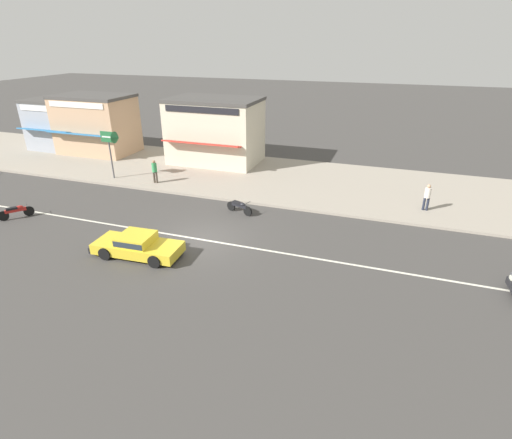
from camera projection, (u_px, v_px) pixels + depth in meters
ground_plane at (202, 240)px, 20.18m from camera, size 160.00×160.00×0.00m
lane_centre_stripe at (202, 240)px, 20.18m from camera, size 50.40×0.14×0.01m
kerb_strip at (264, 177)px, 28.90m from camera, size 68.00×10.00×0.15m
sedan_yellow_0 at (137, 245)px, 18.54m from camera, size 4.26×1.91×1.06m
motorcycle_0 at (240, 206)px, 23.03m from camera, size 1.74×0.80×0.80m
motorcycle_2 at (16, 211)px, 22.42m from camera, size 1.20×1.51×0.80m
arrow_signboard at (115, 140)px, 27.16m from camera, size 1.46×0.80×3.36m
pedestrian_near_clock at (155, 170)px, 27.19m from camera, size 0.34×0.34×1.61m
pedestrian_mid_kerb at (427, 195)px, 22.86m from camera, size 0.34×0.34×1.58m
shopfront_corner_warung at (65, 124)px, 35.40m from camera, size 5.92×4.89×4.31m
shopfront_mid_block at (96, 124)px, 34.00m from camera, size 6.27×4.85×4.82m
shopfront_far_kios at (215, 131)px, 31.31m from camera, size 6.96×5.32×4.95m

